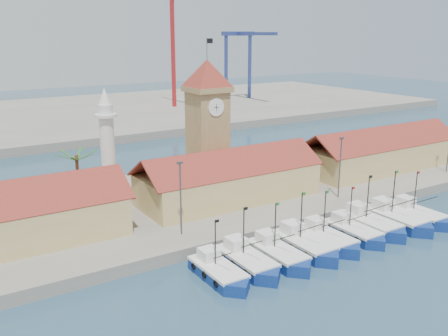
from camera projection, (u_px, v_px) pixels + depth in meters
ground at (324, 259)px, 56.92m from camera, size 400.00×400.00×0.00m
quay at (215, 196)px, 76.27m from camera, size 140.00×32.00×1.50m
terminal at (63, 117)px, 146.28m from camera, size 240.00×80.00×2.00m
boat_0 at (220, 273)px, 52.04m from camera, size 3.26×8.94×6.77m
boat_1 at (248, 263)px, 54.36m from camera, size 3.51×9.61×7.27m
boat_2 at (279, 255)px, 56.12m from camera, size 3.44×9.44×7.14m
boat_3 at (305, 246)px, 58.48m from camera, size 3.65×9.99×7.56m
boat_4 at (328, 240)px, 60.34m from camera, size 3.43×9.40×7.11m
boat_5 at (354, 233)px, 62.56m from camera, size 3.32×9.10×6.88m
boat_6 at (371, 225)px, 64.87m from camera, size 3.71×10.15×7.68m
boat_7 at (397, 220)px, 66.54m from camera, size 3.78×10.35×7.83m
boat_8 at (418, 216)px, 68.21m from camera, size 3.49×9.57×7.24m
hall_center at (229, 183)px, 72.16m from camera, size 27.04×10.13×7.61m
hall_right at (380, 154)px, 88.68m from camera, size 31.20×10.13×7.61m
clock_tower at (208, 122)px, 74.94m from camera, size 5.80×5.80×22.70m
minaret at (108, 146)px, 69.42m from camera, size 3.00×3.00×16.30m
palm_tree at (78, 179)px, 66.13m from camera, size 5.60×5.03×8.39m
lamp_posts at (265, 179)px, 65.24m from camera, size 80.70×0.25×9.03m
crane_red_right at (174, 31)px, 152.43m from camera, size 1.00×31.27×42.44m
gantry at (244, 47)px, 170.54m from camera, size 13.00×22.00×23.20m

